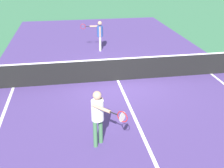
{
  "coord_description": "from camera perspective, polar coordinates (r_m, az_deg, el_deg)",
  "views": [
    {
      "loc": [
        -1.9,
        -9.9,
        4.56
      ],
      "look_at": [
        -0.64,
        -2.41,
        1.0
      ],
      "focal_mm": 43.34,
      "sensor_mm": 36.0,
      "label": 1
    }
  ],
  "objects": [
    {
      "name": "player_near",
      "position": [
        6.89,
        -2.91,
        -6.17
      ],
      "size": [
        0.75,
        1.03,
        1.59
      ],
      "color": "#3F7247",
      "rests_on": "ground_plane"
    },
    {
      "name": "court_surface_inbounds",
      "position": [
        11.06,
        1.22,
        0.79
      ],
      "size": [
        10.62,
        24.4,
        0.0
      ],
      "primitive_type": "cube",
      "color": "#4C387A",
      "rests_on": "ground_plane"
    },
    {
      "name": "ground_plane",
      "position": [
        11.06,
        1.22,
        0.78
      ],
      "size": [
        60.0,
        60.0,
        0.0
      ],
      "primitive_type": "plane",
      "color": "#38724C"
    },
    {
      "name": "net",
      "position": [
        10.87,
        1.24,
        3.15
      ],
      "size": [
        10.67,
        0.09,
        1.07
      ],
      "color": "#33383D",
      "rests_on": "ground_plane"
    },
    {
      "name": "line_center_service",
      "position": [
        8.32,
        5.33,
        -8.2
      ],
      "size": [
        0.1,
        6.4,
        0.01
      ],
      "primitive_type": "cube",
      "color": "white",
      "rests_on": "ground_plane"
    },
    {
      "name": "player_far",
      "position": [
        14.48,
        -2.67,
        10.79
      ],
      "size": [
        1.16,
        0.59,
        1.58
      ],
      "color": "white",
      "rests_on": "ground_plane"
    }
  ]
}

